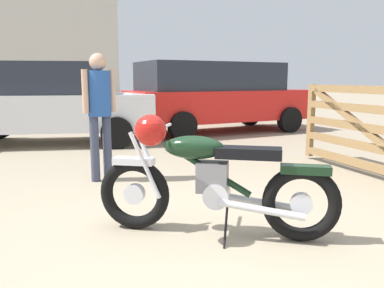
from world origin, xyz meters
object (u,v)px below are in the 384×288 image
silver_sedan_mid (217,95)px  dark_sedan_left (52,103)px  vintage_motorcycle (208,180)px  white_estate_far (217,94)px  timber_gate (379,127)px  bystander (99,104)px

silver_sedan_mid → dark_sedan_left: bearing=-179.7°
vintage_motorcycle → silver_sedan_mid: 6.82m
silver_sedan_mid → white_estate_far: 3.74m
vintage_motorcycle → timber_gate: bearing=-128.9°
silver_sedan_mid → dark_sedan_left: silver_sedan_mid is taller
dark_sedan_left → silver_sedan_mid: bearing=-161.3°
timber_gate → dark_sedan_left: bearing=41.2°
white_estate_far → dark_sedan_left: 6.70m
vintage_motorcycle → dark_sedan_left: (-1.45, 5.65, 0.34)m
silver_sedan_mid → vintage_motorcycle: bearing=-121.0°
vintage_motorcycle → bystander: bearing=-43.4°
timber_gate → dark_sedan_left: dark_sedan_left is taller
dark_sedan_left → timber_gate: bearing=142.4°
timber_gate → silver_sedan_mid: (-0.34, 5.16, 0.24)m
vintage_motorcycle → white_estate_far: white_estate_far is taller
bystander → dark_sedan_left: size_ratio=0.38×
bystander → silver_sedan_mid: bearing=119.7°
timber_gate → white_estate_far: white_estate_far is taller
white_estate_far → dark_sedan_left: bearing=-136.1°
bystander → white_estate_far: white_estate_far is taller
vintage_motorcycle → bystander: (-0.72, 2.20, 0.53)m
timber_gate → dark_sedan_left: (-4.27, 4.47, 0.13)m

